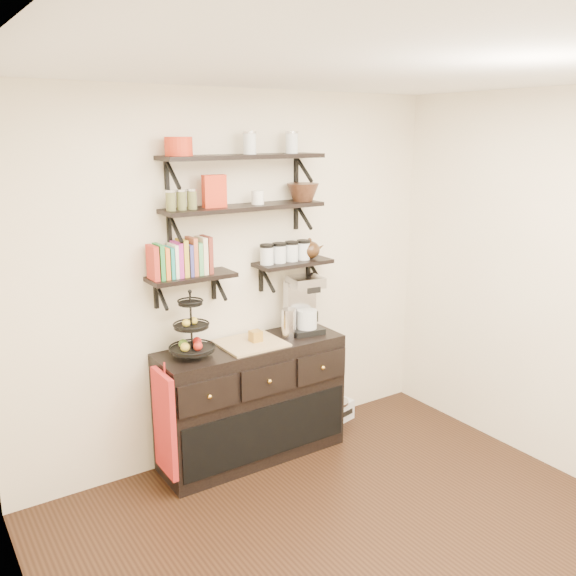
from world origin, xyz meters
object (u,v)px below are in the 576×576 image
at_px(fruit_stand, 192,335).
at_px(coffee_maker, 303,305).
at_px(radio, 336,411).
at_px(sideboard, 252,401).

distance_m(fruit_stand, coffee_maker, 0.95).
height_order(fruit_stand, coffee_maker, fruit_stand).
height_order(coffee_maker, radio, coffee_maker).
bearing_deg(fruit_stand, coffee_maker, 1.65).
height_order(fruit_stand, radio, fruit_stand).
bearing_deg(radio, fruit_stand, 171.57).
bearing_deg(sideboard, fruit_stand, 179.63).
relative_size(sideboard, fruit_stand, 3.08).
relative_size(sideboard, radio, 4.10).
xyz_separation_m(sideboard, radio, (0.88, 0.10, -0.36)).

